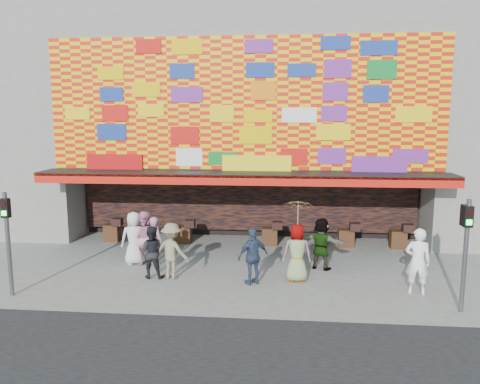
% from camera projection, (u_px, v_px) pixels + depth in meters
% --- Properties ---
extents(ground, '(90.00, 90.00, 0.00)m').
position_uv_depth(ground, '(233.00, 284.00, 14.32)').
color(ground, slate).
rests_on(ground, ground).
extents(shop_building, '(15.20, 9.40, 10.00)m').
position_uv_depth(shop_building, '(251.00, 114.00, 21.54)').
color(shop_building, gray).
rests_on(shop_building, ground).
extents(signal_left, '(0.22, 0.20, 3.00)m').
position_uv_depth(signal_left, '(7.00, 232.00, 13.12)').
color(signal_left, '#59595B').
rests_on(signal_left, ground).
extents(signal_right, '(0.22, 0.20, 3.00)m').
position_uv_depth(signal_right, '(466.00, 243.00, 11.99)').
color(signal_right, '#59595B').
rests_on(signal_right, ground).
extents(ped_a, '(1.05, 0.87, 1.84)m').
position_uv_depth(ped_a, '(134.00, 238.00, 16.17)').
color(ped_a, silver).
rests_on(ped_a, ground).
extents(ped_b, '(0.73, 0.65, 1.67)m').
position_uv_depth(ped_b, '(155.00, 241.00, 16.17)').
color(ped_b, '#B9778D').
rests_on(ped_b, ground).
extents(ped_c, '(0.83, 0.66, 1.68)m').
position_uv_depth(ped_c, '(151.00, 252.00, 14.78)').
color(ped_c, black).
rests_on(ped_c, ground).
extents(ped_d, '(1.30, 0.98, 1.78)m').
position_uv_depth(ped_d, '(172.00, 251.00, 14.72)').
color(ped_d, gray).
rests_on(ped_d, ground).
extents(ped_e, '(1.09, 0.93, 1.76)m').
position_uv_depth(ped_e, '(253.00, 256.00, 14.19)').
color(ped_e, '#303B55').
rests_on(ped_e, ground).
extents(ped_f, '(1.70, 1.15, 1.75)m').
position_uv_depth(ped_f, '(321.00, 244.00, 15.62)').
color(ped_f, gray).
rests_on(ped_f, ground).
extents(ped_g, '(0.92, 0.63, 1.82)m').
position_uv_depth(ped_g, '(297.00, 253.00, 14.46)').
color(ped_g, gray).
rests_on(ped_g, ground).
extents(ped_h, '(0.78, 0.59, 1.94)m').
position_uv_depth(ped_h, '(418.00, 261.00, 13.38)').
color(ped_h, white).
rests_on(ped_h, ground).
extents(ped_i, '(0.91, 0.71, 1.86)m').
position_uv_depth(ped_i, '(144.00, 238.00, 16.20)').
color(ped_i, pink).
rests_on(ped_i, ground).
extents(parasol, '(1.20, 1.21, 1.80)m').
position_uv_depth(parasol, '(298.00, 214.00, 14.27)').
color(parasol, '#FDE39F').
rests_on(parasol, ground).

